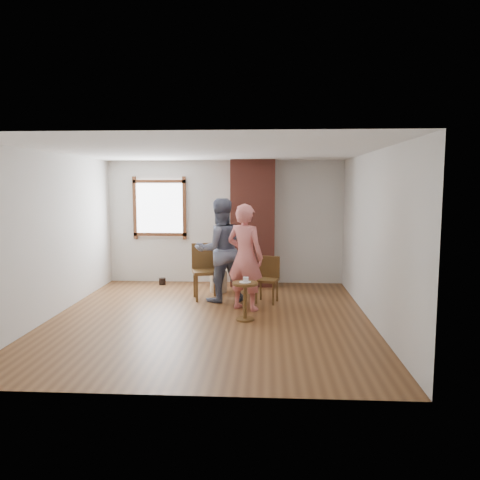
% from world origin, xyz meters
% --- Properties ---
extents(ground, '(5.50, 5.50, 0.00)m').
position_xyz_m(ground, '(0.00, 0.00, 0.00)').
color(ground, brown).
rests_on(ground, ground).
extents(room_shell, '(5.04, 5.52, 2.62)m').
position_xyz_m(room_shell, '(-0.06, 0.61, 1.81)').
color(room_shell, silver).
rests_on(room_shell, ground).
extents(brick_chimney, '(0.90, 0.50, 2.60)m').
position_xyz_m(brick_chimney, '(0.60, 2.50, 1.30)').
color(brick_chimney, brown).
rests_on(brick_chimney, ground).
extents(stoneware_crock, '(0.41, 0.41, 0.43)m').
position_xyz_m(stoneware_crock, '(-0.05, 1.82, 0.22)').
color(stoneware_crock, tan).
rests_on(stoneware_crock, ground).
extents(dark_pot, '(0.14, 0.14, 0.14)m').
position_xyz_m(dark_pot, '(-1.30, 2.40, 0.07)').
color(dark_pot, black).
rests_on(dark_pot, ground).
extents(dining_chair_left, '(0.58, 0.58, 1.02)m').
position_xyz_m(dining_chair_left, '(-0.24, 1.30, 0.57)').
color(dining_chair_left, brown).
rests_on(dining_chair_left, ground).
extents(dining_chair_right, '(0.46, 0.46, 0.82)m').
position_xyz_m(dining_chair_right, '(0.92, 1.09, 0.46)').
color(dining_chair_right, brown).
rests_on(dining_chair_right, ground).
extents(side_table, '(0.40, 0.40, 0.60)m').
position_xyz_m(side_table, '(0.56, -0.09, 0.40)').
color(side_table, brown).
rests_on(side_table, ground).
extents(cake_plate, '(0.18, 0.18, 0.01)m').
position_xyz_m(cake_plate, '(0.56, -0.09, 0.60)').
color(cake_plate, white).
rests_on(cake_plate, side_table).
extents(cake_slice, '(0.08, 0.07, 0.06)m').
position_xyz_m(cake_slice, '(0.57, -0.09, 0.64)').
color(cake_slice, silver).
rests_on(cake_slice, cake_plate).
extents(man, '(1.11, 1.00, 1.86)m').
position_xyz_m(man, '(0.05, 1.12, 0.93)').
color(man, '#151A3A').
rests_on(man, ground).
extents(person_pink, '(0.77, 0.67, 1.78)m').
position_xyz_m(person_pink, '(0.53, 0.55, 0.89)').
color(person_pink, '#D96F6C').
rests_on(person_pink, ground).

